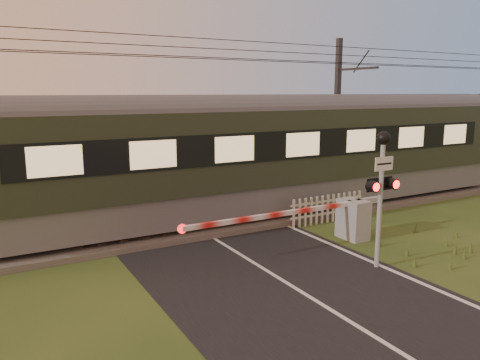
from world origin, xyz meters
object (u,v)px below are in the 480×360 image
train (471,138)px  catenary_mast (338,113)px  crossing_signal (382,175)px  picket_fence (328,209)px  boom_gate (346,218)px

train → catenary_mast: 6.82m
train → crossing_signal: train is taller
catenary_mast → crossing_signal: bearing=-124.4°
train → crossing_signal: bearing=-153.9°
crossing_signal → picket_fence: 4.64m
crossing_signal → catenary_mast: 9.78m
train → crossing_signal: 13.17m
train → boom_gate: train is taller
crossing_signal → picket_fence: (1.62, 3.90, -1.91)m
train → catenary_mast: catenary_mast is taller
catenary_mast → picket_fence: bearing=-133.2°
train → picket_fence: train is taller
boom_gate → catenary_mast: (4.63, 5.89, 2.83)m
train → boom_gate: bearing=-161.5°
train → picket_fence: size_ratio=13.91×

